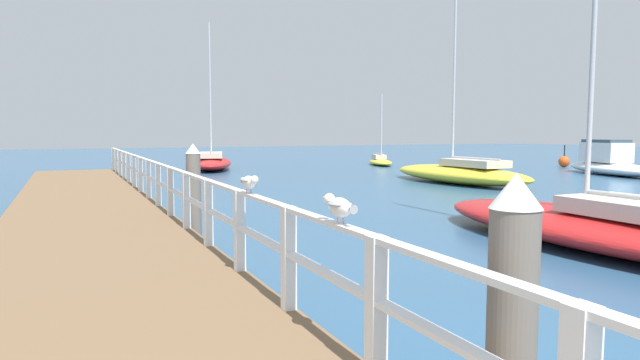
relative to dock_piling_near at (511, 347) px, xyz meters
The scene contains 12 objects.
pier_deck 10.59m from the dock_piling_near, 100.27° to the left, with size 3.17×27.08×0.54m, color brown.
pier_railing 10.41m from the dock_piling_near, 92.09° to the left, with size 0.12×25.60×0.99m.
dock_piling_near is the anchor object (origin of this frame).
dock_piling_far 8.38m from the dock_piling_near, 90.00° to the left, with size 0.29×0.29×2.00m.
seagull_foreground 1.58m from the dock_piling_near, 105.28° to the left, with size 0.18×0.48×0.21m.
seagull_background 3.70m from the dock_piling_near, 95.99° to the left, with size 0.18×0.48×0.21m.
boat_0 33.41m from the dock_piling_near, 59.67° to the left, with size 2.65×4.40×4.72m.
boat_1 20.97m from the dock_piling_near, 51.06° to the left, with size 2.87×7.97×8.67m.
boat_3 8.54m from the dock_piling_near, 33.37° to the left, with size 3.07×8.36×10.79m.
boat_5 28.77m from the dock_piling_near, 35.49° to the left, with size 3.98×6.97×1.83m.
boat_6 30.03m from the dock_piling_near, 79.35° to the left, with size 4.08×7.61×8.66m.
channel_buoy 34.50m from the dock_piling_near, 39.98° to the left, with size 0.70×0.70×1.40m.
Camera 1 is at (-0.36, 0.93, 2.22)m, focal length 30.29 mm.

